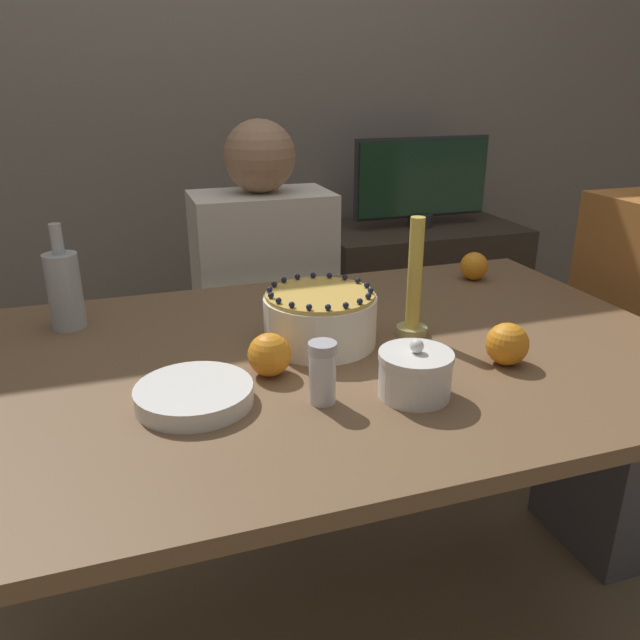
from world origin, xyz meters
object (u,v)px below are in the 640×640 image
(sugar_bowl, at_px, (415,374))
(person_man_blue_shirt, at_px, (266,342))
(cake, at_px, (320,318))
(sugar_shaker, at_px, (322,372))
(bottle, at_px, (64,289))
(tv_monitor, at_px, (422,180))
(candle, at_px, (414,289))

(sugar_bowl, xyz_separation_m, person_man_blue_shirt, (-0.05, 0.89, -0.30))
(cake, xyz_separation_m, sugar_shaker, (-0.08, -0.24, 0.00))
(cake, distance_m, bottle, 0.55)
(cake, height_order, tv_monitor, tv_monitor)
(tv_monitor, bearing_deg, sugar_shaker, -122.90)
(cake, bearing_deg, bottle, 152.53)
(candle, bearing_deg, sugar_shaker, -141.42)
(sugar_bowl, relative_size, tv_monitor, 0.23)
(sugar_shaker, relative_size, bottle, 0.47)
(bottle, bearing_deg, person_man_blue_shirt, 35.53)
(candle, bearing_deg, cake, 174.37)
(sugar_bowl, xyz_separation_m, bottle, (-0.57, 0.52, 0.05))
(cake, height_order, candle, candle)
(sugar_bowl, height_order, bottle, bottle)
(sugar_bowl, distance_m, tv_monitor, 1.53)
(candle, bearing_deg, person_man_blue_shirt, 104.38)
(bottle, height_order, tv_monitor, tv_monitor)
(cake, distance_m, sugar_bowl, 0.28)
(sugar_bowl, bearing_deg, bottle, 137.64)
(cake, bearing_deg, tv_monitor, 54.29)
(candle, distance_m, person_man_blue_shirt, 0.76)
(bottle, relative_size, person_man_blue_shirt, 0.19)
(bottle, bearing_deg, sugar_shaker, -49.85)
(candle, bearing_deg, sugar_bowl, -115.42)
(person_man_blue_shirt, height_order, tv_monitor, person_man_blue_shirt)
(person_man_blue_shirt, distance_m, tv_monitor, 0.96)
(cake, xyz_separation_m, tv_monitor, (0.78, 1.09, 0.08))
(sugar_bowl, xyz_separation_m, candle, (0.12, 0.25, 0.06))
(sugar_bowl, distance_m, candle, 0.28)
(candle, xyz_separation_m, person_man_blue_shirt, (-0.17, 0.65, -0.36))
(bottle, distance_m, tv_monitor, 1.52)
(candle, distance_m, bottle, 0.74)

